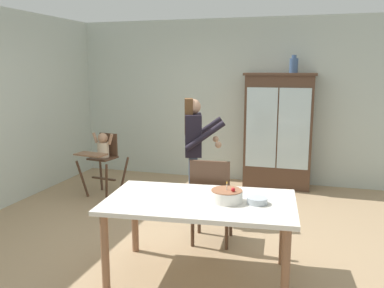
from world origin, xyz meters
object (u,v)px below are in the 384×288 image
at_px(adult_person, 194,143).
at_px(dining_table, 200,209).
at_px(high_chair_with_toddler, 103,153).
at_px(birthday_cake, 227,196).
at_px(dining_chair_far_side, 211,196).
at_px(ceramic_vase, 294,65).
at_px(serving_bowl, 257,201).
at_px(china_cabinet, 278,131).

xyz_separation_m(adult_person, dining_table, (0.49, -1.45, -0.31)).
distance_m(high_chair_with_toddler, birthday_cake, 3.01).
height_order(birthday_cake, dining_chair_far_side, dining_chair_far_side).
xyz_separation_m(high_chair_with_toddler, birthday_cake, (2.29, -1.95, 0.14)).
height_order(ceramic_vase, high_chair_with_toddler, ceramic_vase).
relative_size(high_chair_with_toddler, dining_table, 0.53).
height_order(dining_table, serving_bowl, serving_bowl).
bearing_deg(dining_table, ceramic_vase, 79.15).
bearing_deg(birthday_cake, ceramic_vase, 83.36).
relative_size(ceramic_vase, high_chair_with_toddler, 0.28).
bearing_deg(dining_table, dining_chair_far_side, 95.63).
relative_size(high_chair_with_toddler, dining_chair_far_side, 0.99).
xyz_separation_m(adult_person, serving_bowl, (0.99, -1.41, -0.20)).
height_order(china_cabinet, dining_chair_far_side, china_cabinet).
relative_size(ceramic_vase, dining_table, 0.15).
relative_size(ceramic_vase, serving_bowl, 1.50).
bearing_deg(china_cabinet, adult_person, -117.77).
relative_size(ceramic_vase, adult_person, 0.18).
xyz_separation_m(high_chair_with_toddler, serving_bowl, (2.56, -1.92, 0.11)).
bearing_deg(china_cabinet, serving_bowl, -88.35).
xyz_separation_m(high_chair_with_toddler, dining_table, (2.05, -1.96, 0.00)).
distance_m(china_cabinet, high_chair_with_toddler, 2.76).
xyz_separation_m(high_chair_with_toddler, adult_person, (1.57, -0.51, 0.31)).
bearing_deg(dining_table, china_cabinet, 82.51).
height_order(serving_bowl, dining_chair_far_side, dining_chair_far_side).
bearing_deg(dining_chair_far_side, adult_person, -65.59).
bearing_deg(adult_person, ceramic_vase, -50.42).
distance_m(adult_person, dining_table, 1.56).
xyz_separation_m(china_cabinet, dining_chair_far_side, (-0.48, -2.47, -0.36)).
xyz_separation_m(ceramic_vase, dining_chair_far_side, (-0.68, -2.47, -1.39)).
relative_size(china_cabinet, ceramic_vase, 6.75).
bearing_deg(adult_person, serving_bowl, -162.88).
bearing_deg(adult_person, china_cabinet, -45.69).
bearing_deg(birthday_cake, adult_person, 116.79).
bearing_deg(high_chair_with_toddler, birthday_cake, -31.74).
bearing_deg(serving_bowl, ceramic_vase, 88.14).
bearing_deg(birthday_cake, dining_chair_far_side, 114.48).
xyz_separation_m(china_cabinet, serving_bowl, (0.09, -3.13, -0.15)).
bearing_deg(ceramic_vase, birthday_cake, -96.64).
bearing_deg(ceramic_vase, high_chair_with_toddler, -155.57).
bearing_deg(dining_chair_far_side, birthday_cake, 110.11).
distance_m(adult_person, dining_chair_far_side, 0.96).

